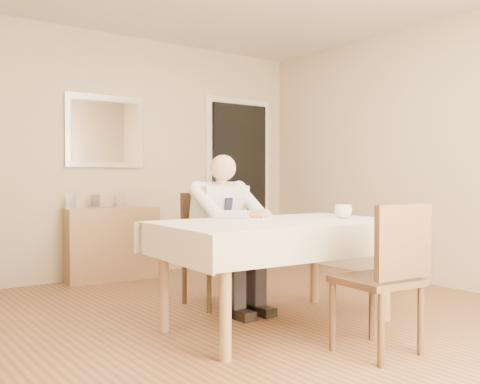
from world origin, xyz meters
TOP-DOWN VIEW (x-y plane):
  - room at (0.00, 0.00)m, footprint 5.00×5.02m
  - doorway at (1.55, 2.46)m, footprint 0.96×0.07m
  - mirror at (-0.19, 2.47)m, footprint 0.86×0.04m
  - dining_table at (0.05, -0.04)m, footprint 1.78×1.13m
  - chair_far at (0.05, 0.84)m, footprint 0.48×0.48m
  - chair_near at (0.15, -0.91)m, footprint 0.47×0.47m
  - seated_man at (0.05, 0.55)m, footprint 0.48×0.72m
  - plate at (0.02, 0.18)m, footprint 0.26×0.26m
  - food at (0.02, 0.18)m, footprint 0.14×0.14m
  - knife at (0.06, 0.12)m, footprint 0.01×0.13m
  - fork at (-0.02, 0.12)m, footprint 0.01×0.13m
  - coffee_mug at (0.59, -0.16)m, footprint 0.17×0.17m
  - sideboard at (-0.19, 2.32)m, footprint 0.96×0.40m
  - photo_frame_left at (-0.60, 2.38)m, footprint 0.10×0.02m
  - photo_frame_center at (-0.35, 2.36)m, footprint 0.10×0.02m
  - photo_frame_right at (-0.06, 2.39)m, footprint 0.10×0.02m

SIDE VIEW (x-z plane):
  - sideboard at x=-0.19m, z-range 0.00..0.75m
  - chair_near at x=0.15m, z-range 0.06..0.96m
  - chair_far at x=0.05m, z-range 0.06..0.99m
  - dining_table at x=0.05m, z-range 0.29..1.04m
  - seated_man at x=0.05m, z-range 0.07..1.31m
  - plate at x=0.02m, z-range 0.75..0.77m
  - knife at x=0.06m, z-range 0.77..0.78m
  - fork at x=-0.02m, z-range 0.77..0.78m
  - food at x=0.02m, z-range 0.76..0.81m
  - coffee_mug at x=0.59m, z-range 0.75..0.86m
  - photo_frame_left at x=-0.60m, z-range 0.75..0.89m
  - photo_frame_center at x=-0.35m, z-range 0.75..0.89m
  - photo_frame_right at x=-0.06m, z-range 0.75..0.89m
  - doorway at x=1.55m, z-range -0.05..2.05m
  - room at x=0.00m, z-range 0.00..2.60m
  - mirror at x=-0.19m, z-range 1.17..1.93m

